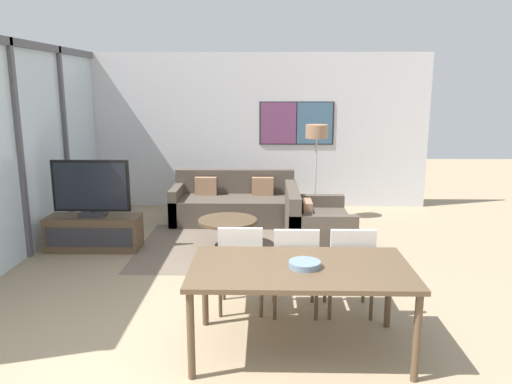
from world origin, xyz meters
The scene contains 14 objects.
wall_back centered at (0.03, 5.84, 1.40)m, with size 6.60×0.09×2.80m.
window_wall_left centered at (-2.80, 2.92, 1.53)m, with size 0.07×5.84×2.80m.
area_rug centered at (-0.17, 3.39, 0.00)m, with size 2.47×2.19×0.01m.
tv_console centered at (-2.01, 3.24, 0.24)m, with size 1.27×0.45×0.47m.
television centered at (-2.01, 3.24, 0.86)m, with size 1.05×0.20×0.78m.
sofa_main centered at (-0.17, 4.76, 0.27)m, with size 2.01×0.89×0.82m.
sofa_side centered at (1.02, 3.47, 0.27)m, with size 0.89×1.35×0.82m.
coffee_table centered at (-0.17, 3.39, 0.30)m, with size 0.83×0.83×0.40m.
dining_table centered at (0.65, 0.61, 0.69)m, with size 1.84×1.01×0.76m.
dining_chair_left centered at (0.12, 1.34, 0.52)m, with size 0.46×0.46×0.91m.
dining_chair_centre centered at (0.65, 1.29, 0.52)m, with size 0.46×0.46×0.91m.
dining_chair_right centered at (1.18, 1.30, 0.52)m, with size 0.46×0.46×0.91m.
fruit_bowl centered at (0.68, 0.58, 0.79)m, with size 0.27×0.27×0.05m.
floor_lamp centered at (1.18, 4.86, 1.37)m, with size 0.36×0.36×1.60m.
Camera 1 is at (0.36, -3.31, 2.23)m, focal length 35.00 mm.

